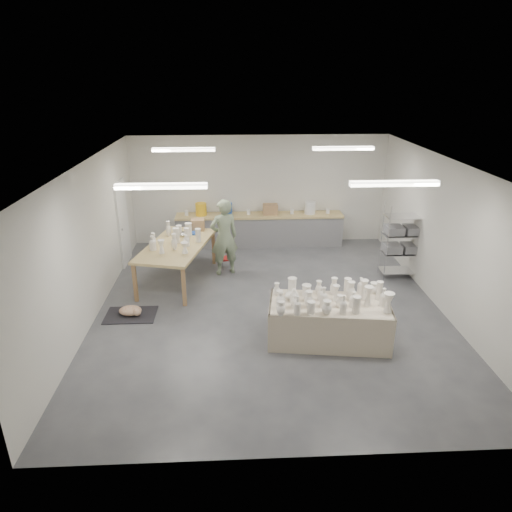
{
  "coord_description": "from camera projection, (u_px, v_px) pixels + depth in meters",
  "views": [
    {
      "loc": [
        -0.7,
        -8.38,
        4.56
      ],
      "look_at": [
        -0.27,
        0.26,
        1.05
      ],
      "focal_mm": 32.0,
      "sensor_mm": 36.0,
      "label": 1
    }
  ],
  "objects": [
    {
      "name": "room",
      "position": [
        265.0,
        211.0,
        8.8
      ],
      "size": [
        8.0,
        8.02,
        3.0
      ],
      "color": "#424449",
      "rests_on": "ground"
    },
    {
      "name": "back_counter",
      "position": [
        259.0,
        229.0,
        12.72
      ],
      "size": [
        4.6,
        0.6,
        1.24
      ],
      "color": "tan",
      "rests_on": "ground"
    },
    {
      "name": "potter",
      "position": [
        224.0,
        237.0,
        10.76
      ],
      "size": [
        0.78,
        0.64,
        1.85
      ],
      "primitive_type": "imported",
      "rotation": [
        0.0,
        0.0,
        3.47
      ],
      "color": "gray",
      "rests_on": "ground"
    },
    {
      "name": "rug",
      "position": [
        131.0,
        315.0,
        9.17
      ],
      "size": [
        1.0,
        0.7,
        0.02
      ],
      "primitive_type": "cube",
      "color": "black",
      "rests_on": "ground"
    },
    {
      "name": "drying_table",
      "position": [
        329.0,
        319.0,
        8.18
      ],
      "size": [
        2.25,
        1.29,
        1.13
      ],
      "rotation": [
        0.0,
        0.0,
        -0.14
      ],
      "color": "olive",
      "rests_on": "ground"
    },
    {
      "name": "cat",
      "position": [
        131.0,
        311.0,
        9.12
      ],
      "size": [
        0.53,
        0.46,
        0.19
      ],
      "rotation": [
        0.0,
        0.0,
        -0.42
      ],
      "color": "white",
      "rests_on": "rug"
    },
    {
      "name": "work_table",
      "position": [
        178.0,
        243.0,
        10.45
      ],
      "size": [
        1.75,
        2.65,
        1.29
      ],
      "rotation": [
        0.0,
        0.0,
        -0.23
      ],
      "color": "tan",
      "rests_on": "ground"
    },
    {
      "name": "wire_shelf",
      "position": [
        402.0,
        240.0,
        10.6
      ],
      "size": [
        0.88,
        0.48,
        1.8
      ],
      "color": "silver",
      "rests_on": "ground"
    },
    {
      "name": "red_stool",
      "position": [
        225.0,
        259.0,
        11.26
      ],
      "size": [
        0.33,
        0.33,
        0.29
      ],
      "rotation": [
        0.0,
        0.0,
        0.08
      ],
      "color": "red",
      "rests_on": "ground"
    }
  ]
}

